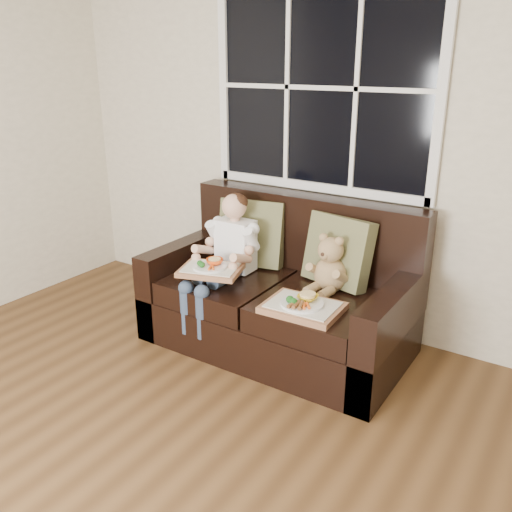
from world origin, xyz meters
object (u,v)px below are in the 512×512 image
Objects in this scene: tray_left at (211,269)px; tray_right at (303,306)px; loveseat at (282,300)px; teddy_bear at (330,268)px; child at (227,249)px.

tray_right is (0.67, 0.00, -0.09)m from tray_left.
loveseat is 3.73× the size of tray_right.
tray_right is at bearing -82.09° from teddy_bear.
loveseat reaches higher than teddy_bear.
loveseat is 4.48× the size of teddy_bear.
loveseat is 3.78× the size of tray_left.
teddy_bear is (0.69, 0.15, -0.04)m from child.
loveseat is at bearing 132.47° from tray_right.
loveseat is at bearing -167.87° from teddy_bear.
tray_right is (0.01, -0.36, -0.12)m from teddy_bear.
child is 1.86× the size of tray_left.
child reaches higher than teddy_bear.
tray_left is (-0.66, -0.36, -0.03)m from teddy_bear.
loveseat reaches higher than tray_right.
child reaches higher than tray_right.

